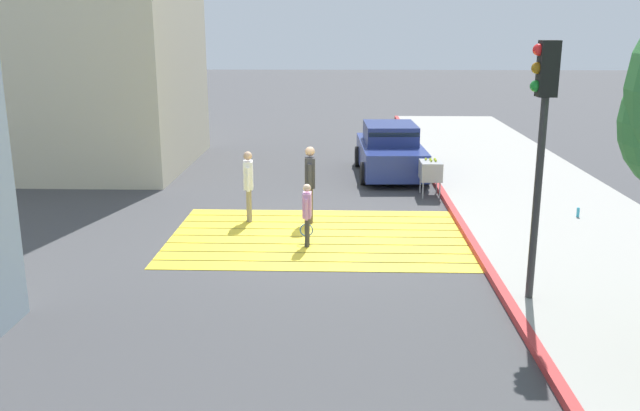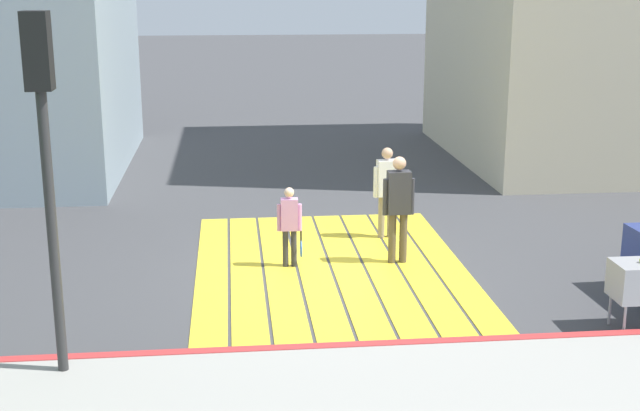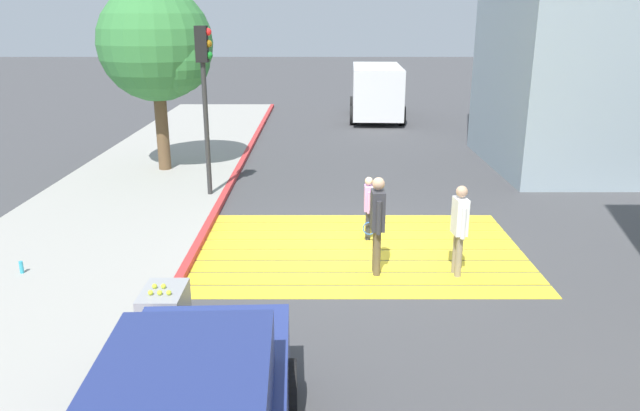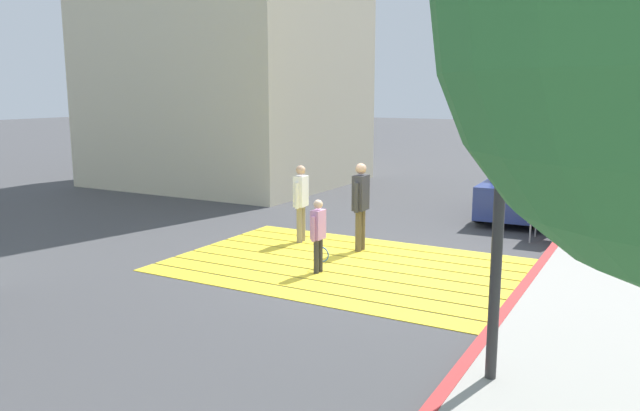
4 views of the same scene
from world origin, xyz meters
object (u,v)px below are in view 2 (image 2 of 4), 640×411
traffic_light_corner (44,123)px  pedestrian_child_with_racket (290,222)px  pedestrian_adult_trailing (399,202)px  pedestrian_adult_lead (387,186)px

traffic_light_corner → pedestrian_child_with_racket: size_ratio=3.18×
pedestrian_adult_trailing → pedestrian_child_with_racket: bearing=90.5°
pedestrian_adult_trailing → pedestrian_child_with_racket: 1.80m
pedestrian_adult_trailing → pedestrian_child_with_racket: pedestrian_adult_trailing is taller
traffic_light_corner → pedestrian_adult_lead: (5.23, -4.78, -2.07)m
pedestrian_adult_trailing → traffic_light_corner: bearing=128.8°
traffic_light_corner → pedestrian_child_with_racket: 5.31m
pedestrian_adult_lead → traffic_light_corner: bearing=137.6°
pedestrian_adult_trailing → pedestrian_adult_lead: bearing=-2.5°
pedestrian_adult_lead → pedestrian_adult_trailing: size_ratio=0.93×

